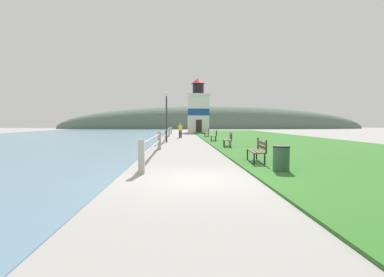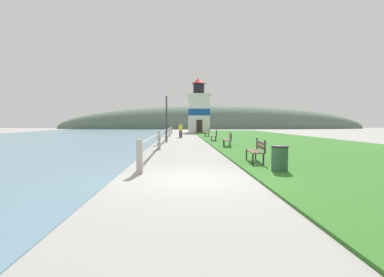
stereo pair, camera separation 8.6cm
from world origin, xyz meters
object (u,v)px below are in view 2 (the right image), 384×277
at_px(park_bench_midway, 228,139).
at_px(lighthouse, 199,110).
at_px(person_strolling, 181,130).
at_px(park_bench_near, 257,149).
at_px(trash_bin, 280,159).
at_px(park_bench_far, 215,135).
at_px(park_bench_by_lighthouse, 208,132).
at_px(lamp_post, 166,107).

xyz_separation_m(park_bench_midway, lighthouse, (-0.10, 28.91, 3.05)).
bearing_deg(person_strolling, lighthouse, 8.15).
distance_m(park_bench_midway, lighthouse, 29.07).
height_order(park_bench_near, trash_bin, park_bench_near).
xyz_separation_m(park_bench_far, person_strolling, (-2.83, 5.90, 0.29)).
bearing_deg(trash_bin, park_bench_far, 90.78).
xyz_separation_m(park_bench_near, lighthouse, (0.01, 36.43, 3.05)).
bearing_deg(park_bench_midway, park_bench_near, 95.73).
relative_size(park_bench_by_lighthouse, person_strolling, 1.32).
relative_size(park_bench_near, lighthouse, 0.20).
distance_m(park_bench_near, lighthouse, 36.55).
distance_m(park_bench_far, lamp_post, 4.69).
bearing_deg(person_strolling, park_bench_near, -153.73).
bearing_deg(park_bench_near, lamp_post, -67.23).
height_order(park_bench_midway, lamp_post, lamp_post).
height_order(park_bench_midway, trash_bin, park_bench_midway).
distance_m(trash_bin, lamp_post, 15.20).
xyz_separation_m(park_bench_midway, park_bench_far, (-0.16, 6.09, -0.00)).
height_order(lighthouse, trash_bin, lighthouse).
relative_size(park_bench_near, park_bench_far, 0.97).
height_order(park_bench_midway, person_strolling, person_strolling).
relative_size(park_bench_midway, trash_bin, 2.26).
bearing_deg(park_bench_near, park_bench_midway, -86.03).
bearing_deg(lighthouse, person_strolling, -99.71).
height_order(park_bench_by_lighthouse, lighthouse, lighthouse).
bearing_deg(trash_bin, lighthouse, 90.22).
bearing_deg(trash_bin, lamp_post, 106.03).
xyz_separation_m(park_bench_midway, trash_bin, (0.05, -9.64, -0.12)).
height_order(park_bench_far, person_strolling, person_strolling).
xyz_separation_m(park_bench_by_lighthouse, trash_bin, (0.08, -23.37, -0.12)).
bearing_deg(park_bench_far, park_bench_near, 95.48).
distance_m(park_bench_midway, person_strolling, 12.36).
bearing_deg(park_bench_near, park_bench_by_lighthouse, -85.38).
bearing_deg(lighthouse, park_bench_midway, -89.80).
height_order(park_bench_by_lighthouse, lamp_post, lamp_post).
bearing_deg(lamp_post, lighthouse, 80.59).
relative_size(park_bench_midway, person_strolling, 1.24).
bearing_deg(park_bench_midway, lighthouse, -83.20).
relative_size(park_bench_far, park_bench_by_lighthouse, 0.89).
xyz_separation_m(park_bench_near, trash_bin, (0.16, -2.13, -0.11)).
relative_size(park_bench_by_lighthouse, trash_bin, 2.40).
height_order(park_bench_by_lighthouse, person_strolling, person_strolling).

